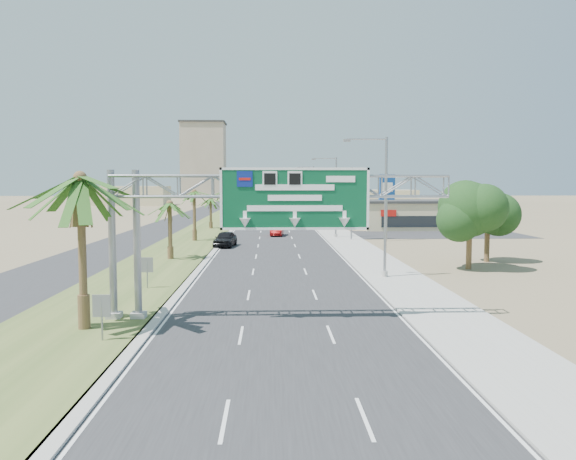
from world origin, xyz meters
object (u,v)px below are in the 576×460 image
(car_right_lane, at_px, (289,221))
(pole_sign_red_near, at_px, (352,183))
(palm_near, at_px, (80,179))
(car_left_lane, at_px, (225,239))
(car_mid_lane, at_px, (277,230))
(sign_gantry, at_px, (262,197))
(pole_sign_red_far, at_px, (337,185))
(pole_sign_blue, at_px, (387,190))
(signal_mast, at_px, (307,196))
(car_far, at_px, (257,215))
(store_building, at_px, (421,215))

(car_right_lane, relative_size, pole_sign_red_near, 0.66)
(palm_near, bearing_deg, pole_sign_red_near, 66.00)
(palm_near, height_order, car_left_lane, palm_near)
(palm_near, bearing_deg, car_mid_lane, 78.67)
(car_right_lane, height_order, pole_sign_red_near, pole_sign_red_near)
(car_mid_lane, bearing_deg, sign_gantry, -86.42)
(pole_sign_red_far, bearing_deg, pole_sign_blue, -82.21)
(car_left_lane, bearing_deg, pole_sign_blue, 24.00)
(signal_mast, xyz_separation_m, car_mid_lane, (-4.98, -17.12, -4.14))
(sign_gantry, bearing_deg, pole_sign_blue, 69.70)
(car_mid_lane, bearing_deg, car_left_lane, -109.22)
(sign_gantry, xyz_separation_m, car_right_lane, (3.30, 61.15, -5.27))
(signal_mast, xyz_separation_m, pole_sign_blue, (7.83, -24.04, 1.15))
(sign_gantry, height_order, pole_sign_red_near, pole_sign_red_near)
(car_far, height_order, pole_sign_red_far, pole_sign_red_far)
(car_right_lane, height_order, pole_sign_blue, pole_sign_blue)
(car_left_lane, relative_size, car_mid_lane, 1.13)
(car_mid_lane, height_order, pole_sign_red_near, pole_sign_red_near)
(palm_near, relative_size, pole_sign_red_far, 1.00)
(store_building, bearing_deg, pole_sign_blue, -116.48)
(car_left_lane, bearing_deg, signal_mast, 77.30)
(signal_mast, height_order, car_left_lane, signal_mast)
(pole_sign_blue, bearing_deg, car_right_lane, 114.94)
(car_mid_lane, xyz_separation_m, pole_sign_blue, (12.81, -6.92, 5.29))
(pole_sign_red_far, bearing_deg, store_building, -20.97)
(car_mid_lane, xyz_separation_m, pole_sign_red_near, (8.81, -5.97, 6.09))
(palm_near, distance_m, pole_sign_red_far, 65.49)
(car_mid_lane, height_order, car_far, car_far)
(car_right_lane, bearing_deg, pole_sign_blue, -60.08)
(pole_sign_red_far, bearing_deg, sign_gantry, -100.23)
(sign_gantry, relative_size, pole_sign_blue, 2.08)
(car_left_lane, distance_m, pole_sign_red_near, 17.00)
(sign_gantry, bearing_deg, car_left_lane, 97.80)
(car_mid_lane, bearing_deg, signal_mast, 78.94)
(car_far, xyz_separation_m, pole_sign_blue, (16.11, -40.03, 5.21))
(signal_mast, relative_size, pole_sign_red_far, 1.24)
(signal_mast, bearing_deg, sign_gantry, -95.74)
(store_building, height_order, pole_sign_red_far, pole_sign_red_far)
(sign_gantry, bearing_deg, pole_sign_red_far, 79.77)
(car_left_lane, bearing_deg, pole_sign_red_near, 31.48)
(signal_mast, bearing_deg, pole_sign_red_near, -80.59)
(pole_sign_blue, bearing_deg, car_mid_lane, 151.62)
(palm_near, distance_m, pole_sign_blue, 45.70)
(car_right_lane, distance_m, pole_sign_blue, 26.05)
(sign_gantry, height_order, store_building, sign_gantry)
(palm_near, distance_m, store_building, 66.04)
(car_far, relative_size, pole_sign_blue, 0.68)
(signal_mast, height_order, car_mid_lane, signal_mast)
(signal_mast, distance_m, car_far, 18.46)
(palm_near, height_order, car_far, palm_near)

